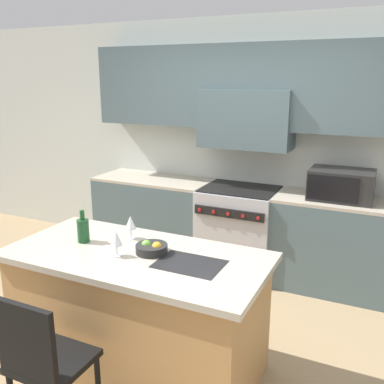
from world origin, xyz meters
TOP-DOWN VIEW (x-y plane):
  - ground_plane at (0.00, 0.00)m, footprint 10.00×10.00m
  - back_cabinetry at (0.00, 1.93)m, footprint 10.00×0.46m
  - back_counter at (-0.00, 1.68)m, footprint 3.49×0.62m
  - range_stove at (0.00, 1.65)m, footprint 0.80×0.70m
  - microwave at (1.00, 1.67)m, footprint 0.59×0.41m
  - kitchen_island at (-0.11, -0.21)m, footprint 1.82×0.89m
  - island_chair at (-0.25, -0.98)m, footprint 0.42×0.40m
  - wine_bottle at (-0.57, -0.20)m, footprint 0.09×0.09m
  - wine_glass_near at (-0.20, -0.31)m, footprint 0.08×0.08m
  - wine_glass_far at (-0.29, 0.01)m, footprint 0.08×0.08m
  - fruit_bowl at (-0.01, -0.16)m, footprint 0.22×0.22m

SIDE VIEW (x-z plane):
  - ground_plane at x=0.00m, z-range 0.00..0.00m
  - kitchen_island at x=-0.11m, z-range 0.00..0.91m
  - back_counter at x=0.00m, z-range 0.00..0.93m
  - range_stove at x=0.00m, z-range 0.00..0.94m
  - island_chair at x=-0.25m, z-range 0.06..0.99m
  - fruit_bowl at x=-0.01m, z-range 0.89..0.98m
  - wine_bottle at x=-0.57m, z-range 0.87..1.11m
  - wine_glass_near at x=-0.20m, z-range 0.93..1.11m
  - wine_glass_far at x=-0.29m, z-range 0.93..1.11m
  - microwave at x=1.00m, z-range 0.93..1.22m
  - back_cabinetry at x=0.00m, z-range 0.24..2.94m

